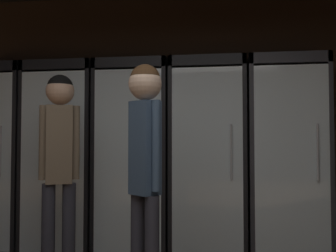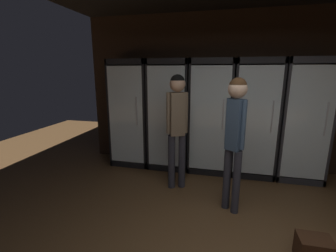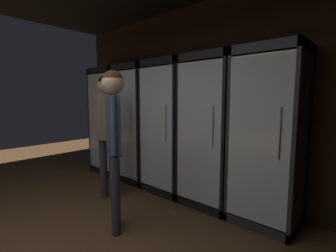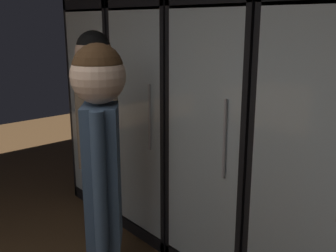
{
  "view_description": "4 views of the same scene",
  "coord_description": "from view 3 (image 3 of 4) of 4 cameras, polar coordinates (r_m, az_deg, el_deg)",
  "views": [
    {
      "loc": [
        0.28,
        -1.08,
        1.19
      ],
      "look_at": [
        -0.23,
        2.45,
        1.33
      ],
      "focal_mm": 41.17,
      "sensor_mm": 36.0,
      "label": 1
    },
    {
      "loc": [
        -0.39,
        -1.4,
        1.78
      ],
      "look_at": [
        -1.35,
        2.62,
        0.81
      ],
      "focal_mm": 24.93,
      "sensor_mm": 36.0,
      "label": 2
    },
    {
      "loc": [
        1.82,
        0.0,
        1.43
      ],
      "look_at": [
        -0.35,
        2.42,
        1.05
      ],
      "focal_mm": 25.66,
      "sensor_mm": 36.0,
      "label": 3
    },
    {
      "loc": [
        1.16,
        0.63,
        1.8
      ],
      "look_at": [
        -1.04,
        2.51,
        1.03
      ],
      "focal_mm": 42.84,
      "sensor_mm": 36.0,
      "label": 4
    }
  ],
  "objects": [
    {
      "name": "shopper_near",
      "position": [
        3.46,
        -14.35,
        0.87
      ],
      "size": [
        0.3,
        0.23,
        1.74
      ],
      "color": "#2D2D38",
      "rests_on": "ground"
    },
    {
      "name": "cooler_far_left",
      "position": [
        4.8,
        -12.96,
        1.02
      ],
      "size": [
        0.72,
        0.58,
        1.99
      ],
      "color": "black",
      "rests_on": "ground"
    },
    {
      "name": "cooler_center",
      "position": [
        3.69,
        0.43,
        -0.47
      ],
      "size": [
        0.72,
        0.58,
        1.99
      ],
      "color": "black",
      "rests_on": "ground"
    },
    {
      "name": "shopper_far",
      "position": [
        2.54,
        -12.74,
        -0.76
      ],
      "size": [
        0.23,
        0.23,
        1.71
      ],
      "color": "#2D2D38",
      "rests_on": "ground"
    },
    {
      "name": "cooler_left",
      "position": [
        4.22,
        -7.13,
        0.3
      ],
      "size": [
        0.72,
        0.58,
        1.99
      ],
      "color": "black",
      "rests_on": "ground"
    },
    {
      "name": "wall_back",
      "position": [
        3.53,
        11.0,
        6.0
      ],
      "size": [
        6.0,
        0.06,
        2.8
      ],
      "primitive_type": "cube",
      "color": "black",
      "rests_on": "ground"
    },
    {
      "name": "cooler_far_right",
      "position": [
        2.94,
        22.7,
        -3.0
      ],
      "size": [
        0.72,
        0.58,
        1.99
      ],
      "color": "#2B2B30",
      "rests_on": "ground"
    },
    {
      "name": "cooler_right",
      "position": [
        3.25,
        10.28,
        -1.48
      ],
      "size": [
        0.72,
        0.58,
        1.99
      ],
      "color": "black",
      "rests_on": "ground"
    }
  ]
}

